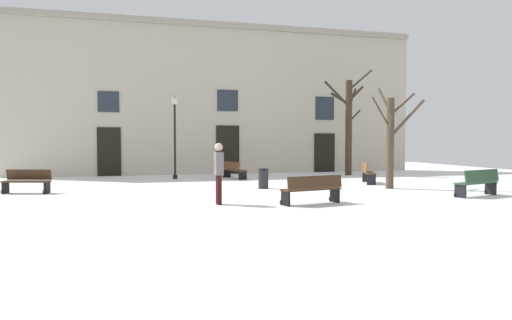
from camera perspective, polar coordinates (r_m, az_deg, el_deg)
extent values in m
plane|color=white|center=(17.25, 1.49, -3.79)|extent=(36.72, 36.72, 0.00)
cube|color=#BCB29E|center=(25.96, -4.11, 7.64)|extent=(22.95, 0.40, 8.44)
cube|color=#A09786|center=(26.38, -4.04, 16.31)|extent=(22.95, 0.30, 0.24)
cube|color=black|center=(25.23, -17.78, 0.98)|extent=(1.19, 0.08, 2.55)
cube|color=#262D38|center=(25.30, -17.86, 6.92)|extent=(1.08, 0.06, 1.08)
cube|color=black|center=(25.69, -3.53, 1.28)|extent=(1.30, 0.08, 2.70)
cube|color=#262D38|center=(25.78, -3.55, 7.38)|extent=(1.17, 0.06, 1.18)
cube|color=black|center=(27.44, 8.50, 0.90)|extent=(1.29, 0.08, 2.28)
cube|color=#262D38|center=(27.50, 8.53, 6.37)|extent=(1.16, 0.06, 1.36)
cylinder|color=#382B1E|center=(25.12, 11.44, 3.93)|extent=(0.35, 0.35, 5.08)
cylinder|color=#382B1E|center=(25.09, 10.01, 8.09)|extent=(1.38, 0.45, 1.41)
cylinder|color=#382B1E|center=(25.55, 11.85, 7.51)|extent=(0.77, 0.64, 1.12)
cylinder|color=#382B1E|center=(25.70, 10.40, 7.49)|extent=(0.57, 1.39, 0.82)
cylinder|color=#382B1E|center=(25.59, 12.83, 9.66)|extent=(1.37, 0.13, 1.17)
cylinder|color=#382B1E|center=(25.28, 12.31, 8.04)|extent=(0.84, 0.40, 0.87)
cylinder|color=#382B1E|center=(25.50, 12.12, 5.33)|extent=(0.93, 0.48, 0.74)
cylinder|color=#4C3D2D|center=(18.54, 16.32, 1.99)|extent=(0.30, 0.30, 3.51)
cylinder|color=#4C3D2D|center=(18.32, 15.30, 5.66)|extent=(0.90, 0.16, 1.24)
cylinder|color=#4C3D2D|center=(18.77, 17.73, 6.61)|extent=(1.01, 0.26, 0.92)
cylinder|color=#4C3D2D|center=(18.11, 16.32, 4.52)|extent=(0.58, 0.83, 0.60)
cylinder|color=#4C3D2D|center=(19.09, 15.66, 7.09)|extent=(0.21, 1.16, 1.13)
cylinder|color=#4C3D2D|center=(18.54, 18.23, 4.88)|extent=(1.14, 0.80, 1.48)
cylinder|color=black|center=(22.53, -10.04, 2.24)|extent=(0.10, 0.10, 3.61)
cylinder|color=black|center=(22.61, -10.01, -2.08)|extent=(0.22, 0.22, 0.20)
cube|color=beige|center=(22.62, -10.08, 7.27)|extent=(0.24, 0.24, 0.36)
cone|color=black|center=(22.63, -10.08, 7.73)|extent=(0.30, 0.30, 0.14)
cylinder|color=black|center=(17.82, 0.92, -2.38)|extent=(0.39, 0.39, 0.75)
torus|color=black|center=(17.79, 0.92, -1.14)|extent=(0.42, 0.42, 0.04)
cube|color=brown|center=(20.54, 13.85, -1.52)|extent=(0.93, 1.60, 0.05)
cube|color=brown|center=(20.50, 13.35, -0.84)|extent=(0.64, 1.49, 0.41)
cube|color=black|center=(19.85, 14.13, -2.35)|extent=(0.37, 0.19, 0.48)
torus|color=black|center=(19.89, 14.57, -2.80)|extent=(0.09, 0.17, 0.17)
cube|color=black|center=(21.27, 13.57, -2.02)|extent=(0.37, 0.19, 0.48)
torus|color=black|center=(21.31, 13.98, -2.45)|extent=(0.09, 0.17, 0.17)
cube|color=#3D2819|center=(18.09, -26.65, -2.41)|extent=(1.65, 0.85, 0.05)
cube|color=#3D2819|center=(18.25, -26.38, -1.64)|extent=(1.57, 0.53, 0.38)
cube|color=black|center=(18.45, -28.68, -3.02)|extent=(0.16, 0.40, 0.43)
torus|color=black|center=(18.31, -28.93, -3.48)|extent=(0.17, 0.07, 0.17)
cube|color=black|center=(17.78, -24.52, -3.13)|extent=(0.16, 0.40, 0.43)
torus|color=black|center=(17.64, -24.75, -3.61)|extent=(0.17, 0.07, 0.17)
cube|color=#51331E|center=(22.50, -2.70, -1.24)|extent=(0.95, 1.82, 0.05)
cube|color=#51331E|center=(22.39, -3.18, -0.68)|extent=(0.62, 1.72, 0.37)
cube|color=black|center=(21.80, -1.67, -1.92)|extent=(0.42, 0.18, 0.42)
torus|color=black|center=(21.91, -1.25, -2.24)|extent=(0.08, 0.17, 0.17)
cube|color=black|center=(23.24, -3.67, -1.65)|extent=(0.42, 0.18, 0.42)
torus|color=black|center=(23.33, -3.27, -1.96)|extent=(0.08, 0.17, 0.17)
cube|color=#2D4C33|center=(17.12, 25.66, -2.57)|extent=(1.86, 0.94, 0.05)
cube|color=#2D4C33|center=(16.99, 26.25, -1.78)|extent=(1.76, 0.61, 0.41)
cube|color=black|center=(17.85, 27.13, -3.12)|extent=(0.17, 0.40, 0.45)
torus|color=black|center=(17.95, 26.65, -3.55)|extent=(0.17, 0.08, 0.17)
cube|color=black|center=(16.44, 24.04, -3.52)|extent=(0.17, 0.40, 0.45)
torus|color=black|center=(16.55, 23.54, -3.98)|extent=(0.17, 0.08, 0.17)
cube|color=#3D2819|center=(13.64, 6.83, -3.61)|extent=(1.91, 0.85, 0.05)
cube|color=#3D2819|center=(13.44, 7.35, -2.75)|extent=(1.83, 0.47, 0.37)
cube|color=black|center=(14.16, 9.76, -4.30)|extent=(0.15, 0.43, 0.44)
torus|color=black|center=(14.33, 9.30, -4.78)|extent=(0.17, 0.06, 0.17)
cube|color=black|center=(13.21, 3.68, -4.76)|extent=(0.15, 0.43, 0.44)
torus|color=black|center=(13.39, 3.27, -5.26)|extent=(0.17, 0.06, 0.17)
cylinder|color=#350F0F|center=(13.56, -4.73, -3.67)|extent=(0.14, 0.14, 0.87)
cylinder|color=#350F0F|center=(13.38, -4.57, -3.75)|extent=(0.14, 0.14, 0.87)
cube|color=slate|center=(13.41, -4.66, -0.45)|extent=(0.23, 0.39, 0.67)
sphere|color=beige|center=(13.39, -4.67, 1.62)|extent=(0.24, 0.24, 0.24)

